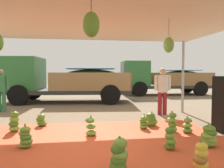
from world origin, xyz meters
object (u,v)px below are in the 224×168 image
object	(u,v)px
banana_bunch_6	(172,123)
cargo_truck_main	(63,80)
banana_bunch_8	(144,123)
worker_1	(162,88)
banana_bunch_11	(91,127)
worker_0	(1,87)
banana_bunch_5	(170,139)
cargo_truck_far	(162,78)
banana_bunch_1	(14,122)
banana_bunch_9	(119,155)
banana_bunch_3	(25,138)
banana_bunch_0	(41,120)
banana_bunch_4	(201,157)
banana_bunch_7	(209,137)
banana_bunch_10	(151,120)
banana_bunch_2	(188,126)

from	to	relation	value
banana_bunch_6	cargo_truck_main	bearing A→B (deg)	117.40
banana_bunch_8	worker_1	size ratio (longest dim) A/B	0.24
worker_1	banana_bunch_11	bearing A→B (deg)	-139.50
worker_0	worker_1	bearing A→B (deg)	-13.37
banana_bunch_5	cargo_truck_far	world-z (taller)	cargo_truck_far
banana_bunch_1	worker_0	distance (m)	3.60
banana_bunch_9	cargo_truck_far	xyz separation A→B (m)	(5.19, 11.63, 0.93)
banana_bunch_3	banana_bunch_5	bearing A→B (deg)	-10.36
banana_bunch_11	worker_0	size ratio (longest dim) A/B	0.30
worker_1	cargo_truck_main	bearing A→B (deg)	133.84
banana_bunch_6	banana_bunch_9	bearing A→B (deg)	-130.97
banana_bunch_0	banana_bunch_9	size ratio (longest dim) A/B	0.72
banana_bunch_1	banana_bunch_8	bearing A→B (deg)	-3.20
banana_bunch_4	banana_bunch_11	size ratio (longest dim) A/B	0.98
banana_bunch_1	banana_bunch_7	world-z (taller)	banana_bunch_1
banana_bunch_1	banana_bunch_6	world-z (taller)	banana_bunch_1
banana_bunch_5	banana_bunch_9	world-z (taller)	banana_bunch_9
cargo_truck_far	banana_bunch_11	bearing A→B (deg)	-120.07
banana_bunch_5	worker_1	world-z (taller)	worker_1
banana_bunch_8	banana_bunch_10	world-z (taller)	banana_bunch_10
cargo_truck_far	worker_1	world-z (taller)	cargo_truck_far
banana_bunch_2	banana_bunch_11	bearing A→B (deg)	177.97
banana_bunch_10	worker_0	size ratio (longest dim) A/B	0.26
banana_bunch_9	worker_1	xyz separation A→B (m)	(2.44, 4.42, 0.76)
banana_bunch_10	worker_0	distance (m)	6.19
banana_bunch_7	worker_1	size ratio (longest dim) A/B	0.28
banana_bunch_5	banana_bunch_6	xyz separation A→B (m)	(0.61, 1.29, 0.02)
banana_bunch_3	cargo_truck_far	world-z (taller)	cargo_truck_far
banana_bunch_1	banana_bunch_3	bearing A→B (deg)	-65.38
banana_bunch_0	banana_bunch_7	bearing A→B (deg)	-31.31
banana_bunch_11	cargo_truck_main	world-z (taller)	cargo_truck_main
banana_bunch_8	worker_1	world-z (taller)	worker_1
banana_bunch_2	banana_bunch_4	xyz separation A→B (m)	(-0.84, -2.07, 0.04)
banana_bunch_3	banana_bunch_9	xyz separation A→B (m)	(1.76, -1.34, 0.04)
banana_bunch_3	banana_bunch_10	distance (m)	3.54
banana_bunch_6	cargo_truck_main	world-z (taller)	cargo_truck_main
banana_bunch_10	worker_1	size ratio (longest dim) A/B	0.26
banana_bunch_8	banana_bunch_7	bearing A→B (deg)	-59.64
banana_bunch_1	banana_bunch_10	xyz separation A→B (m)	(3.85, 0.10, -0.07)
banana_bunch_5	banana_bunch_7	world-z (taller)	banana_bunch_5
banana_bunch_0	banana_bunch_3	distance (m)	1.88
banana_bunch_6	banana_bunch_8	world-z (taller)	banana_bunch_6
banana_bunch_6	cargo_truck_far	size ratio (longest dim) A/B	0.09
banana_bunch_6	cargo_truck_main	distance (m)	7.39
banana_bunch_6	cargo_truck_far	world-z (taller)	cargo_truck_far
banana_bunch_11	banana_bunch_0	bearing A→B (deg)	139.90
banana_bunch_4	banana_bunch_2	bearing A→B (deg)	67.85
banana_bunch_6	worker_1	size ratio (longest dim) A/B	0.32
banana_bunch_3	worker_0	xyz separation A→B (m)	(-2.05, 4.57, 0.78)
banana_bunch_9	cargo_truck_main	world-z (taller)	cargo_truck_main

